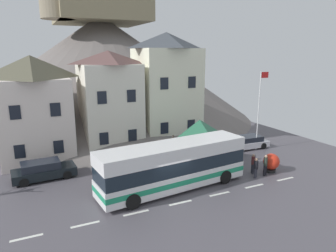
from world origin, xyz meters
The scene contains 17 objects.
ground_plane centered at (0.00, 0.00, -0.03)m, with size 40.00×60.00×0.07m.
townhouse_00 centered at (-7.74, 12.34, 4.60)m, with size 5.87×6.75×9.20m.
townhouse_01 centered at (-1.13, 11.52, 4.80)m, with size 5.27×5.11×9.60m.
townhouse_02 centered at (4.89, 11.69, 5.69)m, with size 5.86×5.44×11.39m.
hilltop_castle centered at (2.14, 28.15, 7.75)m, with size 43.07×43.07×21.84m.
transit_bus centered at (0.55, 1.10, 1.66)m, with size 11.13×3.69×3.29m.
bus_shelter centered at (4.59, 4.44, 3.16)m, with size 3.60×3.60×3.97m.
parked_car_00 centered at (11.28, 6.42, 0.62)m, with size 4.65×2.12×1.26m.
parked_car_01 centered at (-7.69, 6.81, 0.68)m, with size 4.67×2.21×1.40m.
parked_car_02 centered at (6.20, 6.22, 0.68)m, with size 4.17×1.97×1.38m.
pedestrian_00 centered at (7.97, 3.44, 0.99)m, with size 0.35×0.35×1.69m.
pedestrian_01 centered at (7.48, 0.91, 0.83)m, with size 0.30×0.37×1.61m.
pedestrian_02 centered at (7.09, 0.13, 0.87)m, with size 0.34×0.33×1.58m.
pedestrian_03 centered at (8.08, 0.19, 0.85)m, with size 0.36×0.28×1.66m.
public_bench centered at (7.03, 6.60, 0.47)m, with size 1.54×0.48×0.87m.
flagpole centered at (11.99, 5.68, 4.42)m, with size 0.95×0.10×7.69m.
harbour_buoy centered at (9.01, 0.53, 0.84)m, with size 1.29×1.29×1.54m.
Camera 1 is at (-8.26, -16.87, 9.33)m, focal length 32.56 mm.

